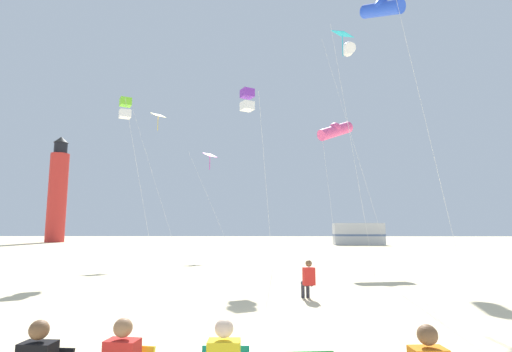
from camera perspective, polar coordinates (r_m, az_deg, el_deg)
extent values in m
plane|color=beige|center=(7.53, -0.90, -23.93)|extent=(200.00, 200.00, 0.00)
sphere|color=brown|center=(4.87, -29.25, -19.12)|extent=(0.20, 0.20, 0.20)
sphere|color=#9E704C|center=(4.63, -18.95, -20.33)|extent=(0.20, 0.20, 0.20)
sphere|color=beige|center=(4.40, -4.71, -21.38)|extent=(0.20, 0.20, 0.20)
sphere|color=brown|center=(4.47, 23.87, -20.56)|extent=(0.20, 0.20, 0.20)
cube|color=red|center=(12.13, 7.78, -14.39)|extent=(0.38, 0.29, 0.52)
sphere|color=brown|center=(12.09, 7.74, -12.60)|extent=(0.20, 0.20, 0.20)
cylinder|color=#2D2D38|center=(12.36, 7.87, -15.39)|extent=(0.21, 0.38, 0.13)
cylinder|color=#2D2D38|center=(12.54, 7.63, -16.34)|extent=(0.11, 0.11, 0.42)
cylinder|color=#2D2D38|center=(12.30, 7.14, -15.43)|extent=(0.21, 0.38, 0.13)
cylinder|color=#2D2D38|center=(12.49, 6.91, -16.39)|extent=(0.11, 0.11, 0.42)
cylinder|color=silver|center=(23.46, 10.75, -2.89)|extent=(0.63, 1.02, 8.05)
cylinder|color=#E54C8C|center=(24.50, 11.56, 6.48)|extent=(2.49, 1.90, 1.48)
sphere|color=#E54C8C|center=(24.53, 11.55, 6.82)|extent=(0.76, 0.76, 0.76)
cylinder|color=silver|center=(23.62, 14.29, 4.18)|extent=(3.49, 0.53, 13.76)
cylinder|color=white|center=(27.47, 13.50, 17.59)|extent=(1.06, 2.57, 1.48)
sphere|color=white|center=(27.54, 13.49, 17.87)|extent=(0.76, 0.76, 0.76)
cylinder|color=silver|center=(19.00, 23.78, 6.73)|extent=(3.43, 2.39, 13.27)
cylinder|color=blue|center=(22.59, 18.01, 22.28)|extent=(2.00, 2.45, 1.48)
sphere|color=blue|center=(22.66, 17.99, 22.61)|extent=(0.76, 0.76, 0.76)
cylinder|color=silver|center=(21.79, -16.68, -1.21)|extent=(1.16, 2.43, 8.91)
cube|color=#72D12D|center=(23.71, -18.61, 10.26)|extent=(0.82, 0.82, 0.44)
cube|color=white|center=(23.51, -18.69, 8.63)|extent=(0.82, 0.82, 0.44)
cylinder|color=silver|center=(28.03, -14.63, -0.85)|extent=(3.44, 0.86, 10.68)
cube|color=yellow|center=(30.82, -14.18, 8.66)|extent=(1.22, 1.22, 0.40)
cylinder|color=yellow|center=(30.65, -14.22, 7.50)|extent=(0.04, 0.04, 1.10)
cylinder|color=silver|center=(18.74, 13.87, 4.45)|extent=(1.72, 0.20, 11.97)
cube|color=#1EB2D1|center=(21.54, 12.56, 19.72)|extent=(1.22, 1.22, 0.40)
cylinder|color=#1EB2D1|center=(21.25, 12.61, 18.16)|extent=(0.04, 0.04, 1.10)
cylinder|color=silver|center=(28.98, -6.70, -4.00)|extent=(3.44, 0.72, 7.93)
cube|color=#D826A5|center=(31.21, -6.79, 3.07)|extent=(1.22, 1.22, 0.40)
cylinder|color=#D826A5|center=(31.10, -6.81, 1.89)|extent=(0.04, 0.04, 1.10)
cylinder|color=silver|center=(19.53, 1.45, -0.90)|extent=(0.71, 1.94, 8.85)
cube|color=purple|center=(20.99, -1.29, 12.04)|extent=(0.82, 0.82, 0.44)
cube|color=white|center=(20.76, -1.30, 10.22)|extent=(0.82, 0.82, 0.44)
cylinder|color=red|center=(68.85, -27.16, -2.80)|extent=(2.80, 2.80, 14.00)
cylinder|color=black|center=(69.86, -26.76, 3.66)|extent=(2.00, 2.00, 1.80)
cone|color=black|center=(70.13, -26.69, 4.78)|extent=(2.20, 2.20, 1.00)
cube|color=#B7BABF|center=(52.76, 14.81, -8.24)|extent=(6.47, 2.51, 2.80)
cube|color=#4C608C|center=(52.76, 14.82, -8.40)|extent=(6.51, 2.55, 0.24)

